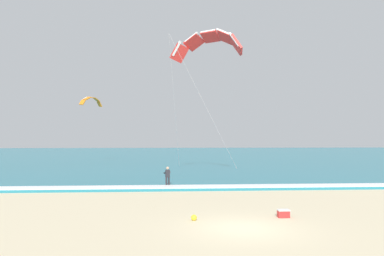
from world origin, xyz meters
TOP-DOWN VIEW (x-y plane):
  - ground_plane at (0.00, 0.00)m, footprint 200.00×200.00m
  - sea at (0.00, 71.25)m, footprint 200.00×120.00m
  - surf_foam at (0.00, 12.25)m, footprint 200.00×1.95m
  - surfboard at (-3.27, 13.20)m, footprint 0.75×1.46m
  - kitesurfer at (-3.28, 13.22)m, footprint 0.60×0.60m
  - kite_primary at (0.63, 18.81)m, footprint 6.80×7.45m
  - kite_distant at (-15.01, 40.48)m, footprint 2.97×3.68m
  - cooler_box at (2.50, 2.02)m, footprint 0.58×0.38m
  - beach_ball at (-2.00, 1.63)m, footprint 0.28×0.28m

SIDE VIEW (x-z plane):
  - ground_plane at x=0.00m, z-range 0.00..0.00m
  - surfboard at x=-3.27m, z-range -0.02..0.07m
  - sea at x=0.00m, z-range 0.00..0.20m
  - beach_ball at x=-2.00m, z-range 0.00..0.28m
  - cooler_box at x=2.50m, z-range 0.00..0.40m
  - surf_foam at x=0.00m, z-range 0.20..0.24m
  - kitesurfer at x=-3.28m, z-range 0.10..1.79m
  - kite_distant at x=-15.01m, z-range 9.07..10.53m
  - kite_primary at x=0.63m, z-range 6.62..19.85m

